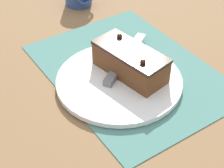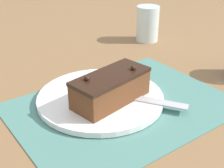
% 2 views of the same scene
% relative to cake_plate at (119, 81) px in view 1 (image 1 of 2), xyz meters
% --- Properties ---
extents(ground_plane, '(3.00, 3.00, 0.00)m').
position_rel_cake_plate_xyz_m(ground_plane, '(-0.03, 0.05, -0.01)').
color(ground_plane, olive).
extents(placemat_woven, '(0.46, 0.34, 0.00)m').
position_rel_cake_plate_xyz_m(placemat_woven, '(-0.03, 0.05, -0.01)').
color(placemat_woven, slate).
rests_on(placemat_woven, ground_plane).
extents(cake_plate, '(0.28, 0.28, 0.01)m').
position_rel_cake_plate_xyz_m(cake_plate, '(0.00, 0.00, 0.00)').
color(cake_plate, white).
rests_on(cake_plate, placemat_woven).
extents(chocolate_cake, '(0.18, 0.11, 0.07)m').
position_rel_cake_plate_xyz_m(chocolate_cake, '(-0.00, 0.03, 0.04)').
color(chocolate_cake, brown).
rests_on(chocolate_cake, cake_plate).
extents(serving_knife, '(0.14, 0.20, 0.01)m').
position_rel_cake_plate_xyz_m(serving_knife, '(-0.03, 0.02, 0.01)').
color(serving_knife, slate).
rests_on(serving_knife, cake_plate).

